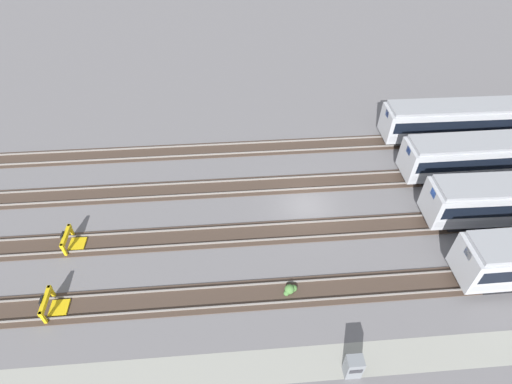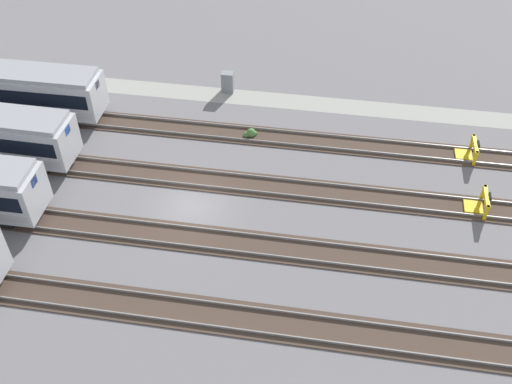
# 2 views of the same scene
# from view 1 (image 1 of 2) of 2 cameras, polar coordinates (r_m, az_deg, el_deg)

# --- Properties ---
(ground_plane) EXTENTS (400.00, 400.00, 0.00)m
(ground_plane) POSITION_cam_1_polar(r_m,az_deg,el_deg) (31.56, 7.20, -1.97)
(ground_plane) COLOR slate
(service_walkway) EXTENTS (54.00, 2.00, 0.01)m
(service_walkway) POSITION_cam_1_polar(r_m,az_deg,el_deg) (24.89, 12.35, -22.47)
(service_walkway) COLOR #9E9E93
(service_walkway) RESTS_ON ground
(rail_track_nearest) EXTENTS (90.00, 2.23, 0.21)m
(rail_track_nearest) POSITION_cam_1_polar(r_m,az_deg,el_deg) (26.90, 10.03, -13.59)
(rail_track_nearest) COLOR #47382D
(rail_track_nearest) RESTS_ON ground
(rail_track_near_inner) EXTENTS (90.00, 2.24, 0.21)m
(rail_track_near_inner) POSITION_cam_1_polar(r_m,az_deg,el_deg) (29.85, 8.04, -5.40)
(rail_track_near_inner) COLOR #47382D
(rail_track_near_inner) RESTS_ON ground
(rail_track_middle) EXTENTS (90.00, 2.24, 0.21)m
(rail_track_middle) POSITION_cam_1_polar(r_m,az_deg,el_deg) (33.32, 6.47, 1.21)
(rail_track_middle) COLOR #47382D
(rail_track_middle) RESTS_ON ground
(rail_track_far_inner) EXTENTS (90.00, 2.23, 0.21)m
(rail_track_far_inner) POSITION_cam_1_polar(r_m,az_deg,el_deg) (37.17, 5.21, 6.52)
(rail_track_far_inner) COLOR #47382D
(rail_track_far_inner) RESTS_ON ground
(subway_car_front_row_left_inner) EXTENTS (18.03, 3.06, 3.70)m
(subway_car_front_row_left_inner) POSITION_cam_1_polar(r_m,az_deg,el_deg) (42.34, 29.49, 9.00)
(subway_car_front_row_left_inner) COLOR #B7BABF
(subway_car_front_row_left_inner) RESTS_ON ground
(subway_car_front_row_centre) EXTENTS (18.02, 2.96, 3.70)m
(subway_car_front_row_centre) POSITION_cam_1_polar(r_m,az_deg,el_deg) (38.96, 32.72, 4.51)
(subway_car_front_row_centre) COLOR #B7BABF
(subway_car_front_row_centre) RESTS_ON ground
(bumper_stop_nearest_track) EXTENTS (1.35, 2.00, 1.22)m
(bumper_stop_nearest_track) POSITION_cam_1_polar(r_m,az_deg,el_deg) (28.33, -27.12, -14.13)
(bumper_stop_nearest_track) COLOR gold
(bumper_stop_nearest_track) RESTS_ON ground
(bumper_stop_near_inner_track) EXTENTS (1.36, 2.00, 1.22)m
(bumper_stop_near_inner_track) POSITION_cam_1_polar(r_m,az_deg,el_deg) (31.18, -24.87, -6.29)
(bumper_stop_near_inner_track) COLOR gold
(bumper_stop_near_inner_track) RESTS_ON ground
(electrical_cabinet) EXTENTS (0.90, 0.73, 1.60)m
(electrical_cabinet) POSITION_cam_1_polar(r_m,az_deg,el_deg) (23.99, 13.76, -23.07)
(electrical_cabinet) COLOR gray
(electrical_cabinet) RESTS_ON ground
(weed_clump) EXTENTS (0.92, 0.70, 0.64)m
(weed_clump) POSITION_cam_1_polar(r_m,az_deg,el_deg) (26.38, 4.89, -13.72)
(weed_clump) COLOR #4C7F3D
(weed_clump) RESTS_ON ground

